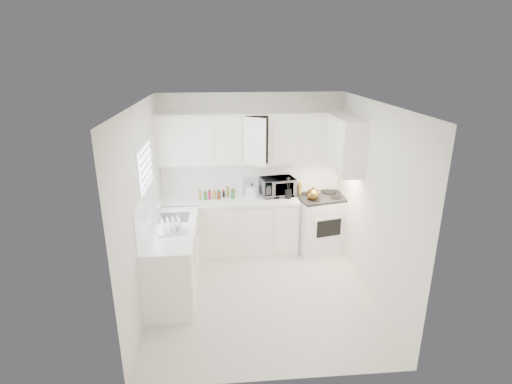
{
  "coord_description": "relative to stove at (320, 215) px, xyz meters",
  "views": [
    {
      "loc": [
        -0.48,
        -4.79,
        3.16
      ],
      "look_at": [
        0.0,
        0.7,
        1.25
      ],
      "focal_mm": 27.92,
      "sensor_mm": 36.0,
      "label": 1
    }
  ],
  "objects": [
    {
      "name": "rice_cooker",
      "position": [
        -1.14,
        0.09,
        0.45
      ],
      "size": [
        0.24,
        0.24,
        0.22
      ],
      "primitive_type": null,
      "rotation": [
        0.0,
        0.0,
        -0.11
      ],
      "color": "white",
      "rests_on": "countertop_back"
    },
    {
      "name": "spice_left_6",
      "position": [
        -1.53,
        0.15,
        0.41
      ],
      "size": [
        0.06,
        0.06,
        0.13
      ],
      "primitive_type": "cylinder",
      "color": "olive",
      "rests_on": "countertop_back"
    },
    {
      "name": "sauce_right_3",
      "position": [
        -0.38,
        0.13,
        0.44
      ],
      "size": [
        0.06,
        0.06,
        0.19
      ],
      "primitive_type": "cylinder",
      "color": "black",
      "rests_on": "countertop_back"
    },
    {
      "name": "sauce_right_0",
      "position": [
        -0.55,
        0.19,
        0.44
      ],
      "size": [
        0.06,
        0.06,
        0.19
      ],
      "primitive_type": "cylinder",
      "color": "#BA183E",
      "rests_on": "countertop_back"
    },
    {
      "name": "spice_left_1",
      "position": [
        -1.9,
        0.06,
        0.41
      ],
      "size": [
        0.06,
        0.06,
        0.13
      ],
      "primitive_type": "cylinder",
      "color": "#26722D",
      "rests_on": "countertop_back"
    },
    {
      "name": "frying_pan",
      "position": [
        0.18,
        0.16,
        0.35
      ],
      "size": [
        0.28,
        0.43,
        0.04
      ],
      "primitive_type": null,
      "rotation": [
        0.0,
        0.0,
        0.08
      ],
      "color": "black",
      "rests_on": "stove"
    },
    {
      "name": "spice_left_3",
      "position": [
        -1.75,
        0.06,
        0.41
      ],
      "size": [
        0.06,
        0.06,
        0.13
      ],
      "primitive_type": "cylinder",
      "color": "gold",
      "rests_on": "countertop_back"
    },
    {
      "name": "floor",
      "position": [
        -1.13,
        -1.27,
        -0.61
      ],
      "size": [
        3.2,
        3.2,
        0.0
      ],
      "primitive_type": "plane",
      "color": "silver",
      "rests_on": "ground"
    },
    {
      "name": "wall_right",
      "position": [
        0.37,
        -1.27,
        0.69
      ],
      "size": [
        0.0,
        3.2,
        3.2
      ],
      "primitive_type": "plane",
      "rotation": [
        1.57,
        0.0,
        -1.57
      ],
      "color": "white",
      "rests_on": "ground"
    },
    {
      "name": "microwave",
      "position": [
        -0.71,
        0.09,
        0.52
      ],
      "size": [
        0.59,
        0.4,
        0.36
      ],
      "primitive_type": "imported",
      "rotation": [
        0.0,
        0.0,
        0.2
      ],
      "color": "gray",
      "rests_on": "countertop_back"
    },
    {
      "name": "sauce_right_4",
      "position": [
        -0.33,
        0.19,
        0.44
      ],
      "size": [
        0.06,
        0.06,
        0.19
      ],
      "primitive_type": "cylinder",
      "color": "olive",
      "rests_on": "countertop_back"
    },
    {
      "name": "wall_left",
      "position": [
        -2.63,
        -1.27,
        0.69
      ],
      "size": [
        0.0,
        3.2,
        3.2
      ],
      "primitive_type": "plane",
      "rotation": [
        1.57,
        0.0,
        1.57
      ],
      "color": "white",
      "rests_on": "ground"
    },
    {
      "name": "spice_left_5",
      "position": [
        -1.6,
        0.06,
        0.41
      ],
      "size": [
        0.06,
        0.06,
        0.13
      ],
      "primitive_type": "cylinder",
      "color": "black",
      "rests_on": "countertop_back"
    },
    {
      "name": "dish_rack",
      "position": [
        -2.31,
        -1.21,
        0.44
      ],
      "size": [
        0.42,
        0.36,
        0.2
      ],
      "primitive_type": null,
      "rotation": [
        0.0,
        0.0,
        0.3
      ],
      "color": "white",
      "rests_on": "countertop_left"
    },
    {
      "name": "ceiling",
      "position": [
        -1.13,
        -1.27,
        1.99
      ],
      "size": [
        3.2,
        3.2,
        0.0
      ],
      "primitive_type": "plane",
      "rotation": [
        3.14,
        0.0,
        0.0
      ],
      "color": "white",
      "rests_on": "ground"
    },
    {
      "name": "window_blinds",
      "position": [
        -2.61,
        -0.92,
        0.94
      ],
      "size": [
        0.06,
        0.96,
        1.06
      ],
      "primitive_type": null,
      "color": "white",
      "rests_on": "wall_left"
    },
    {
      "name": "wall_back",
      "position": [
        -1.13,
        0.33,
        0.69
      ],
      "size": [
        3.0,
        0.0,
        3.0
      ],
      "primitive_type": "plane",
      "rotation": [
        1.57,
        0.0,
        0.0
      ],
      "color": "white",
      "rests_on": "ground"
    },
    {
      "name": "spice_left_2",
      "position": [
        -1.83,
        0.15,
        0.41
      ],
      "size": [
        0.06,
        0.06,
        0.13
      ],
      "primitive_type": "cylinder",
      "color": "#BA183E",
      "rests_on": "countertop_back"
    },
    {
      "name": "countertop_back",
      "position": [
        -1.52,
        0.02,
        0.32
      ],
      "size": [
        2.24,
        0.64,
        0.05
      ],
      "primitive_type": "cube",
      "color": "white",
      "rests_on": "lower_cabinets_back"
    },
    {
      "name": "backsplash_back",
      "position": [
        -1.13,
        0.32,
        0.62
      ],
      "size": [
        2.98,
        0.02,
        0.55
      ],
      "primitive_type": "cube",
      "color": "white",
      "rests_on": "wall_back"
    },
    {
      "name": "sauce_right_1",
      "position": [
        -0.49,
        0.13,
        0.44
      ],
      "size": [
        0.06,
        0.06,
        0.19
      ],
      "primitive_type": "cylinder",
      "color": "gold",
      "rests_on": "countertop_back"
    },
    {
      "name": "backsplash_left",
      "position": [
        -2.62,
        -1.07,
        0.62
      ],
      "size": [
        0.02,
        1.6,
        0.55
      ],
      "primitive_type": "cube",
      "color": "white",
      "rests_on": "wall_left"
    },
    {
      "name": "sink",
      "position": [
        -2.32,
        -0.72,
        0.46
      ],
      "size": [
        0.42,
        0.38,
        0.3
      ],
      "primitive_type": null,
      "color": "gray",
      "rests_on": "countertop_left"
    },
    {
      "name": "paper_towel",
      "position": [
        -1.32,
        0.19,
        0.48
      ],
      "size": [
        0.12,
        0.12,
        0.27
      ],
      "primitive_type": "cylinder",
      "color": "white",
      "rests_on": "countertop_back"
    },
    {
      "name": "countertop_left",
      "position": [
        -2.32,
        -1.07,
        0.32
      ],
      "size": [
        0.64,
        1.62,
        0.05
      ],
      "primitive_type": "cube",
      "color": "white",
      "rests_on": "lower_cabinets_left"
    },
    {
      "name": "lower_cabinets_left",
      "position": [
        -2.33,
        -1.07,
        -0.16
      ],
      "size": [
        0.6,
        1.6,
        0.9
      ],
      "primitive_type": null,
      "color": "white",
      "rests_on": "floor"
    },
    {
      "name": "spice_left_4",
      "position": [
        -1.68,
        0.15,
        0.41
      ],
      "size": [
        0.06,
        0.06,
        0.13
      ],
      "primitive_type": "cylinder",
      "color": "#543118",
      "rests_on": "countertop_back"
    },
    {
      "name": "upper_cabinets_right",
      "position": [
        0.21,
        -0.45,
        0.89
      ],
      "size": [
        0.33,
        0.9,
        0.8
      ],
      "primitive_type": null,
      "color": "white",
      "rests_on": "wall_right"
    },
    {
      "name": "sauce_right_2",
      "position": [
        -0.44,
        0.19,
        0.44
      ],
      "size": [
        0.06,
        0.06,
        0.19
      ],
      "primitive_type": "cylinder",
      "color": "#543118",
      "rests_on": "countertop_back"
    },
    {
      "name": "spice_left_7",
      "position": [
        -1.45,
        0.06,
        0.41
      ],
      "size": [
        0.06,
        0.06,
        0.13
      ],
      "primitive_type": "cylinder",
      "color": "#26722D",
      "rests_on": "countertop_back"
    },
    {
      "name": "spice_left_0",
      "position": [
        -1.98,
        0.15,
        0.41
      ],
      "size": [
        0.06,
        0.06,
        0.13
      ],
      "primitive_type": "cylinder",
      "color": "olive",
      "rests_on": "countertop_back"
    },
    {
      "name": "upper_cabinets_back",
      "position": [
        -1.13,
        0.16,
        0.89
      ],
      "size": [
        3.0,
        0.33,
        0.8
      ],
      "primitive_type": null,
      "color": "white",
      "rests_on": "wall_back"
    },
    {
      "name": "wall_front",
      "position": [
        -1.13,
        -2.87,
        0.69
      ],
      "size": [
        3.0,
        0.0,
        3.0
      ],
      "primitive_type": "plane",
      "rotation": [
        -1.57,
        0.0,
        0.0
      ],
      "color": "white",
      "rests_on": "ground"
    },
    {
      "name": "stove",
      "position": [
        0.0,
        0.0,
        0.0
      ],
      "size": [
        0.92,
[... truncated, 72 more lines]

